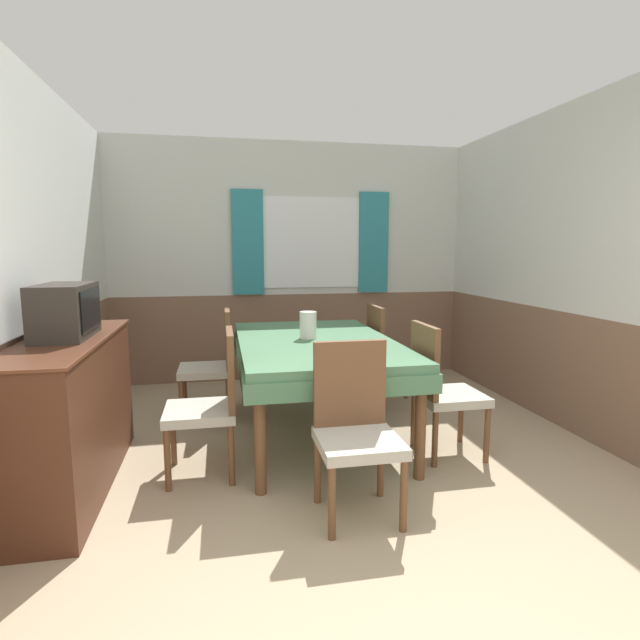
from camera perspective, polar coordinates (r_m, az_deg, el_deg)
wall_back at (r=5.57m, az=-3.10°, el=6.70°), size 4.28×0.10×2.60m
wall_left at (r=3.60m, az=-30.59°, el=4.51°), size 0.05×4.60×2.60m
wall_right at (r=4.36m, az=27.79°, el=5.16°), size 0.05×4.60×2.60m
dining_table at (r=3.88m, az=-0.53°, el=-3.69°), size 1.20×1.98×0.76m
chair_right_near at (r=3.63m, az=13.61°, el=-7.41°), size 0.44×0.44×0.94m
chair_left_near at (r=3.31m, az=-12.33°, el=-8.90°), size 0.44×0.44×0.94m
chair_head_near at (r=2.82m, az=4.05°, el=-11.82°), size 0.44×0.44×0.94m
chair_left_far at (r=4.40m, az=-12.08°, el=-4.61°), size 0.44×0.44×0.94m
chair_right_far at (r=4.64m, az=7.77°, el=-3.82°), size 0.44×0.44×0.94m
sideboard at (r=3.43m, az=-26.67°, el=-9.46°), size 0.46×1.57×0.93m
tv at (r=3.35m, az=-27.08°, el=0.93°), size 0.29×0.53×0.32m
vase at (r=3.89m, az=-1.37°, el=-0.57°), size 0.13×0.13×0.21m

